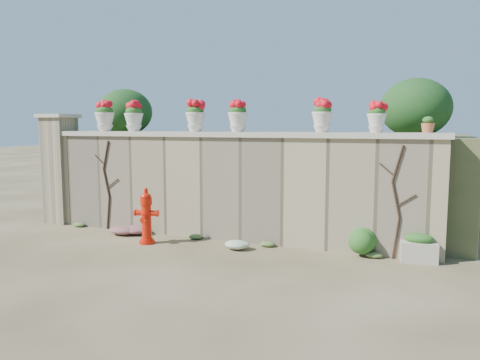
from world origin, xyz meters
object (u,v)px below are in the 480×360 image
at_px(fire_hydrant, 146,216).
at_px(urn_pot_0, 105,116).
at_px(planter_box, 419,249).
at_px(terracotta_pot, 428,125).

xyz_separation_m(fire_hydrant, urn_pot_0, (-1.66, 0.95, 1.89)).
relative_size(planter_box, urn_pot_0, 0.95).
height_order(planter_box, urn_pot_0, urn_pot_0).
bearing_deg(fire_hydrant, terracotta_pot, -1.71).
bearing_deg(urn_pot_0, planter_box, -2.22).
bearing_deg(planter_box, terracotta_pot, 69.71).
relative_size(planter_box, terracotta_pot, 2.41).
height_order(fire_hydrant, planter_box, fire_hydrant).
height_order(fire_hydrant, urn_pot_0, urn_pot_0).
relative_size(fire_hydrant, terracotta_pot, 4.11).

